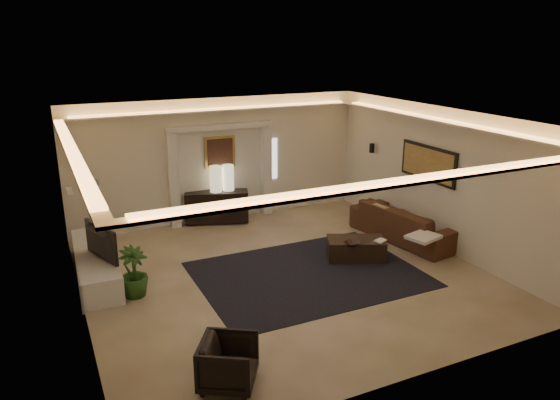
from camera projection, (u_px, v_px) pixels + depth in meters
name	position (u px, v px, depth m)	size (l,w,h in m)	color
floor	(284.00, 274.00, 9.78)	(7.00, 7.00, 0.00)	#BEA890
ceiling	(284.00, 118.00, 8.92)	(7.00, 7.00, 0.00)	white
wall_back	(220.00, 160.00, 12.37)	(7.00, 7.00, 0.00)	silver
wall_front	(411.00, 278.00, 6.32)	(7.00, 7.00, 0.00)	silver
wall_left	(75.00, 229.00, 7.92)	(7.00, 7.00, 0.00)	silver
wall_right	(438.00, 178.00, 10.77)	(7.00, 7.00, 0.00)	silver
cove_soffit	(284.00, 134.00, 9.00)	(7.00, 7.00, 0.04)	silver
daylight_slit	(272.00, 159.00, 12.93)	(0.25, 0.03, 1.00)	white
area_rug	(308.00, 274.00, 9.76)	(4.00, 3.00, 0.01)	black
pilaster_left	(173.00, 181.00, 11.92)	(0.22, 0.20, 2.20)	silver
pilaster_right	(266.00, 170.00, 12.85)	(0.22, 0.20, 2.20)	silver
alcove_header	(220.00, 127.00, 12.04)	(2.52, 0.20, 0.12)	silver
painting_frame	(220.00, 152.00, 12.28)	(0.74, 0.04, 0.74)	tan
painting_canvas	(220.00, 152.00, 12.26)	(0.62, 0.02, 0.62)	#4C2D1E
art_panel_frame	(428.00, 163.00, 10.95)	(0.04, 1.64, 0.74)	black
art_panel_gold	(427.00, 163.00, 10.94)	(0.02, 1.50, 0.62)	tan
wall_sconce	(372.00, 148.00, 12.56)	(0.12, 0.12, 0.22)	black
wall_niche	(70.00, 192.00, 9.09)	(0.10, 0.55, 0.04)	silver
console	(217.00, 206.00, 12.38)	(1.46, 0.46, 0.73)	black
lamp_left	(216.00, 178.00, 12.18)	(0.27, 0.27, 0.61)	beige
lamp_right	(228.00, 177.00, 12.30)	(0.27, 0.27, 0.60)	#FFF3CD
media_ledge	(96.00, 264.00, 9.66)	(0.68, 2.73, 0.51)	silver
tv	(96.00, 245.00, 9.15)	(0.14, 1.07, 0.61)	black
figurine	(104.00, 225.00, 10.45)	(0.15, 0.15, 0.40)	#4C341E
ginger_jar	(88.00, 182.00, 8.98)	(0.35, 0.35, 0.36)	#374958
plant	(133.00, 272.00, 8.84)	(0.49, 0.49, 0.87)	#244B19
sofa	(405.00, 223.00, 11.39)	(0.98, 2.52, 0.74)	#3D291F
throw_blanket	(423.00, 237.00, 10.09)	(0.59, 0.48, 0.06)	#FFF1CF
throw_pillow	(380.00, 214.00, 11.39)	(0.11, 0.38, 0.38)	tan
coffee_table	(356.00, 249.00, 10.42)	(1.11, 0.61, 0.41)	black
bowl	(352.00, 244.00, 10.03)	(0.29, 0.29, 0.07)	black
magazine	(380.00, 240.00, 10.25)	(0.22, 0.16, 0.03)	white
armchair	(228.00, 363.00, 6.58)	(0.68, 0.70, 0.64)	#2D231A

